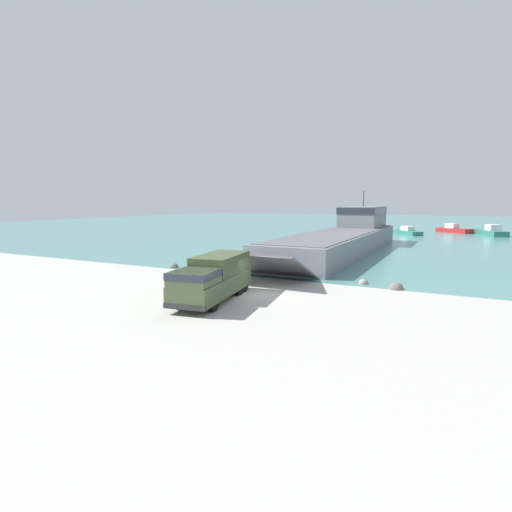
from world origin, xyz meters
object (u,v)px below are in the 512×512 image
moored_boat_a (406,232)px  landing_craft (346,235)px  soldier_on_ramp (192,280)px  military_truck (213,277)px  moored_boat_b (454,230)px  moored_boat_c (491,232)px

moored_boat_a → landing_craft: bearing=-135.7°
soldier_on_ramp → military_truck: bearing=-135.8°
military_truck → moored_boat_b: bearing=160.3°
moored_boat_a → moored_boat_c: 15.80m
moored_boat_b → military_truck: bearing=26.3°
soldier_on_ramp → moored_boat_a: soldier_on_ramp is taller
landing_craft → moored_boat_c: (19.38, 35.98, -1.33)m
landing_craft → moored_boat_a: landing_craft is taller
military_truck → moored_boat_b: (13.52, 72.60, -0.88)m
military_truck → soldier_on_ramp: 2.46m
military_truck → moored_boat_a: military_truck is taller
moored_boat_b → landing_craft: bearing=19.5°
landing_craft → moored_boat_b: size_ratio=5.99×
moored_boat_a → moored_boat_c: (15.09, 4.68, 0.15)m
moored_boat_c → moored_boat_a: bearing=177.4°
moored_boat_b → moored_boat_c: size_ratio=0.79×
moored_boat_b → moored_boat_c: bearing=91.2°
soldier_on_ramp → moored_boat_b: (15.80, 71.84, -0.36)m
landing_craft → military_truck: (-0.76, -31.88, -0.51)m
soldier_on_ramp → moored_boat_b: 73.56m
landing_craft → moored_boat_a: 31.63m
military_truck → moored_boat_b: 73.86m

